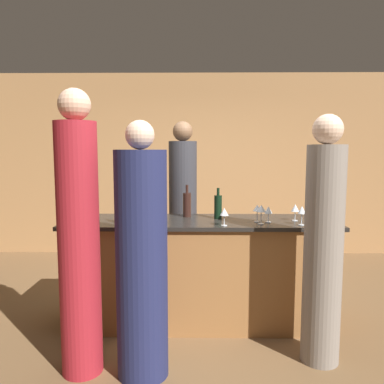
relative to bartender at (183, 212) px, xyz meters
The scene contains 18 objects.
ground_plane 1.26m from the bartender, 77.10° to the right, with size 14.00×14.00×0.00m, color brown.
back_wall 1.70m from the bartender, 83.30° to the left, with size 8.00×0.06×2.80m.
bar_counter 0.96m from the bartender, 77.10° to the right, with size 2.47×0.69×0.98m.
bartender is the anchor object (origin of this frame).
guest_0 1.85m from the bartender, 53.09° to the right, with size 0.29×0.29×1.88m.
guest_1 1.69m from the bartender, 97.77° to the right, with size 0.37×0.37×1.82m.
guest_2 1.78m from the bartender, 112.45° to the right, with size 0.29×0.29×2.04m.
wine_bottle_0 0.85m from the bartender, 64.37° to the right, with size 0.07×0.07×0.29m.
wine_bottle_1 0.68m from the bartender, 84.35° to the right, with size 0.08×0.08×0.31m.
wine_bottle_2 1.15m from the bartender, 114.34° to the right, with size 0.08×0.08×0.28m.
wine_glass_0 1.16m from the bartender, 52.11° to the right, with size 0.08×0.08×0.15m.
wine_glass_1 1.62m from the bartender, 34.95° to the right, with size 0.08×0.08×0.17m.
wine_glass_2 1.04m from the bartender, 116.11° to the right, with size 0.07×0.07×0.17m.
wine_glass_3 1.37m from the bartender, 38.83° to the right, with size 0.07×0.07×0.15m.
wine_glass_4 1.24m from the bartender, 49.50° to the right, with size 0.07×0.07×0.15m.
wine_glass_5 1.17m from the bartender, 70.18° to the right, with size 0.07×0.07×0.15m.
wine_glass_6 1.51m from the bartender, 44.72° to the right, with size 0.07×0.07×0.17m.
wine_glass_7 1.26m from the bartender, 54.58° to the right, with size 0.08×0.08×0.17m.
Camera 1 is at (-0.03, -3.41, 1.61)m, focal length 35.00 mm.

